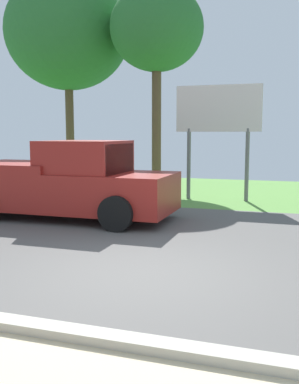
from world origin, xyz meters
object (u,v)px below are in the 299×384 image
object	(u,v)px
tree_center_back	(157,30)
pickup_truck	(68,183)
tree_left_far	(68,33)
roadside_billboard	(218,117)

from	to	relation	value
tree_center_back	pickup_truck	bearing A→B (deg)	-90.70
tree_center_back	tree_left_far	bearing A→B (deg)	166.13
pickup_truck	roadside_billboard	size ratio (longest dim) A/B	1.49
roadside_billboard	tree_center_back	xyz separation A→B (m)	(-2.86, 2.89, 3.37)
tree_left_far	tree_center_back	xyz separation A→B (m)	(4.31, -1.06, -0.38)
pickup_truck	tree_center_back	size ratio (longest dim) A/B	0.69
roadside_billboard	tree_left_far	bearing A→B (deg)	151.12
tree_left_far	roadside_billboard	bearing A→B (deg)	-28.88
tree_left_far	pickup_truck	bearing A→B (deg)	-62.27
pickup_truck	tree_left_far	bearing A→B (deg)	109.87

